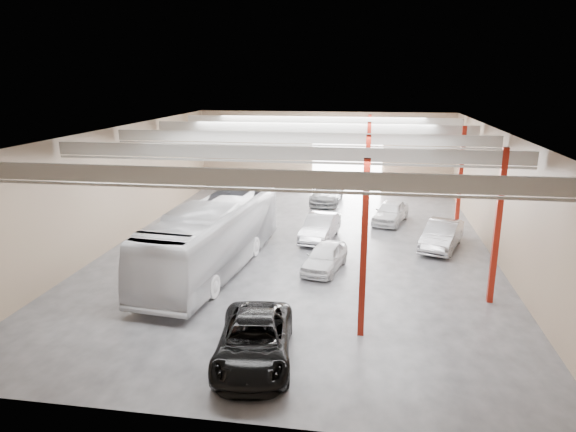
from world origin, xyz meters
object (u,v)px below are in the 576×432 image
(car_right_far, at_px, (391,212))
(car_right_near, at_px, (442,235))
(black_sedan, at_px, (254,341))
(car_row_b, at_px, (320,227))
(car_row_c, at_px, (327,193))
(car_row_a, at_px, (325,257))
(coach_bus, at_px, (214,236))

(car_right_far, bearing_deg, car_right_near, -45.59)
(black_sedan, distance_m, car_row_b, 14.63)
(car_right_near, bearing_deg, black_sedan, -101.88)
(car_row_c, bearing_deg, black_sedan, -87.06)
(car_row_a, bearing_deg, coach_bus, -159.39)
(car_row_a, xyz_separation_m, car_row_b, (-0.75, 5.20, 0.08))
(black_sedan, distance_m, car_row_a, 9.55)
(car_right_near, distance_m, car_right_far, 5.91)
(black_sedan, relative_size, car_row_a, 1.36)
(car_row_a, height_order, car_right_far, car_right_far)
(car_row_a, xyz_separation_m, car_right_near, (6.52, 4.61, 0.11))
(coach_bus, distance_m, car_row_b, 7.91)
(coach_bus, height_order, car_right_far, coach_bus)
(coach_bus, height_order, car_row_c, coach_bus)
(black_sedan, height_order, car_right_far, black_sedan)
(black_sedan, bearing_deg, car_row_b, 79.07)
(coach_bus, height_order, car_right_near, coach_bus)
(coach_bus, xyz_separation_m, car_row_a, (5.75, 0.85, -1.11))
(car_row_b, bearing_deg, black_sedan, -85.19)
(car_right_near, bearing_deg, car_row_b, -166.19)
(coach_bus, relative_size, car_row_a, 3.15)
(car_row_a, distance_m, car_right_near, 7.98)
(car_row_a, height_order, car_right_near, car_right_near)
(coach_bus, xyz_separation_m, car_right_far, (9.47, 10.65, -1.04))
(black_sedan, relative_size, car_right_far, 1.24)
(car_row_c, relative_size, car_right_far, 1.21)
(car_row_c, height_order, car_right_far, car_row_c)
(car_row_a, distance_m, car_row_c, 15.20)
(black_sedan, bearing_deg, car_row_a, 72.56)
(car_row_c, xyz_separation_m, car_right_near, (7.67, -10.55, 0.02))
(black_sedan, distance_m, car_right_near, 16.23)
(black_sedan, distance_m, car_row_c, 24.56)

